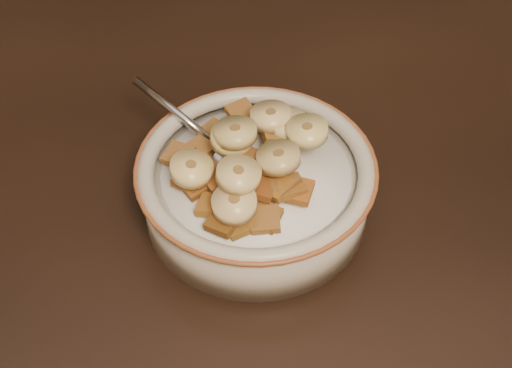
{
  "coord_description": "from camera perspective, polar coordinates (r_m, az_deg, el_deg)",
  "views": [
    {
      "loc": [
        -0.04,
        -0.34,
        1.18
      ],
      "look_at": [
        -0.02,
        0.02,
        0.78
      ],
      "focal_mm": 50.0,
      "sensor_mm": 36.0,
      "label": 1
    }
  ],
  "objects": [
    {
      "name": "cereal_square_3",
      "position": [
        0.49,
        0.3,
        -0.27
      ],
      "size": [
        0.03,
        0.02,
        0.01
      ],
      "primitive_type": "cube",
      "rotation": [
        0.06,
        -0.17,
        2.88
      ],
      "color": "#633110",
      "rests_on": "milk"
    },
    {
      "name": "milk",
      "position": [
        0.53,
        0.0,
        0.8
      ],
      "size": [
        0.14,
        0.14,
        0.0
      ],
      "primitive_type": "cylinder",
      "color": "white",
      "rests_on": "cereal_bowl"
    },
    {
      "name": "cereal_square_19",
      "position": [
        0.51,
        -5.32,
        0.37
      ],
      "size": [
        0.03,
        0.03,
        0.01
      ],
      "primitive_type": "cube",
      "rotation": [
        0.13,
        0.13,
        2.58
      ],
      "color": "brown",
      "rests_on": "milk"
    },
    {
      "name": "cereal_square_6",
      "position": [
        0.5,
        1.59,
        -0.18
      ],
      "size": [
        0.03,
        0.03,
        0.01
      ],
      "primitive_type": "cube",
      "rotation": [
        -0.14,
        -0.17,
        0.85
      ],
      "color": "#8E5E20",
      "rests_on": "milk"
    },
    {
      "name": "cereal_square_10",
      "position": [
        0.49,
        0.72,
        -2.67
      ],
      "size": [
        0.03,
        0.03,
        0.01
      ],
      "primitive_type": "cube",
      "rotation": [
        -0.09,
        -0.02,
        2.67
      ],
      "color": "brown",
      "rests_on": "milk"
    },
    {
      "name": "cereal_square_1",
      "position": [
        0.49,
        -2.65,
        -3.05
      ],
      "size": [
        0.03,
        0.03,
        0.01
      ],
      "primitive_type": "cube",
      "rotation": [
        -0.12,
        -0.04,
        0.99
      ],
      "color": "brown",
      "rests_on": "milk"
    },
    {
      "name": "table",
      "position": [
        0.56,
        2.19,
        -4.67
      ],
      "size": [
        1.41,
        0.92,
        0.04
      ],
      "primitive_type": "cube",
      "rotation": [
        0.0,
        0.0,
        0.01
      ],
      "color": "black",
      "rests_on": "floor"
    },
    {
      "name": "spoon",
      "position": [
        0.54,
        -2.25,
        2.49
      ],
      "size": [
        0.05,
        0.05,
        0.01
      ],
      "primitive_type": "ellipsoid",
      "rotation": [
        0.0,
        0.0,
        3.97
      ],
      "color": "#B1B6C6",
      "rests_on": "cereal_bowl"
    },
    {
      "name": "banana_slice_5",
      "position": [
        0.52,
        4.1,
        4.25
      ],
      "size": [
        0.04,
        0.04,
        0.01
      ],
      "primitive_type": "cylinder",
      "rotation": [
        -0.05,
        -0.05,
        0.26
      ],
      "color": "#FFF490",
      "rests_on": "milk"
    },
    {
      "name": "cereal_bowl",
      "position": [
        0.54,
        0.0,
        -0.68
      ],
      "size": [
        0.17,
        0.17,
        0.04
      ],
      "primitive_type": "cylinder",
      "color": "silver",
      "rests_on": "table"
    },
    {
      "name": "cereal_square_7",
      "position": [
        0.55,
        -3.22,
        4.22
      ],
      "size": [
        0.03,
        0.03,
        0.01
      ],
      "primitive_type": "cube",
      "rotation": [
        0.04,
        0.11,
        0.93
      ],
      "color": "brown",
      "rests_on": "milk"
    },
    {
      "name": "cereal_square_12",
      "position": [
        0.5,
        3.36,
        -0.53
      ],
      "size": [
        0.03,
        0.03,
        0.01
      ],
      "primitive_type": "cube",
      "rotation": [
        -0.13,
        0.0,
        2.79
      ],
      "color": "#9D511D",
      "rests_on": "milk"
    },
    {
      "name": "cereal_square_13",
      "position": [
        0.53,
        -6.23,
        2.32
      ],
      "size": [
        0.03,
        0.03,
        0.01
      ],
      "primitive_type": "cube",
      "rotation": [
        -0.06,
        -0.13,
        1.06
      ],
      "color": "brown",
      "rests_on": "milk"
    },
    {
      "name": "cereal_square_8",
      "position": [
        0.49,
        -1.35,
        -3.15
      ],
      "size": [
        0.03,
        0.03,
        0.01
      ],
      "primitive_type": "cube",
      "rotation": [
        -0.14,
        -0.06,
        1.95
      ],
      "color": "brown",
      "rests_on": "milk"
    },
    {
      "name": "cereal_square_5",
      "position": [
        0.49,
        0.75,
        -2.87
      ],
      "size": [
        0.02,
        0.02,
        0.01
      ],
      "primitive_type": "cube",
      "rotation": [
        0.13,
        -0.06,
        0.0
      ],
      "color": "brown",
      "rests_on": "milk"
    },
    {
      "name": "banana_slice_0",
      "position": [
        0.51,
        -1.95,
        3.68
      ],
      "size": [
        0.03,
        0.03,
        0.02
      ],
      "primitive_type": "cylinder",
      "rotation": [
        -0.09,
        -0.14,
        3.13
      ],
      "color": "tan",
      "rests_on": "milk"
    },
    {
      "name": "cereal_square_21",
      "position": [
        0.5,
        -3.51,
        -1.67
      ],
      "size": [
        0.03,
        0.03,
        0.01
      ],
      "primitive_type": "cube",
      "rotation": [
        -0.2,
        0.08,
        1.27
      ],
      "color": "#955A19",
      "rests_on": "milk"
    },
    {
      "name": "cereal_square_20",
      "position": [
        0.5,
        -1.43,
        0.87
      ],
      "size": [
        0.02,
        0.02,
        0.01
      ],
      "primitive_type": "cube",
      "rotation": [
        -0.1,
        0.15,
        2.91
      ],
      "color": "brown",
      "rests_on": "milk"
    },
    {
      "name": "cereal_square_11",
      "position": [
        0.51,
        -4.87,
        0.02
      ],
      "size": [
        0.03,
        0.03,
        0.01
      ],
      "primitive_type": "cube",
      "rotation": [
        -0.12,
        -0.13,
        2.18
      ],
      "color": "brown",
      "rests_on": "milk"
    },
    {
      "name": "cereal_square_15",
      "position": [
        0.51,
        -3.14,
        0.52
      ],
      "size": [
        0.03,
        0.03,
        0.01
      ],
      "primitive_type": "cube",
      "rotation": [
        0.03,
        -0.14,
        0.53
      ],
      "color": "brown",
      "rests_on": "milk"
    },
    {
      "name": "cereal_square_18",
      "position": [
        0.56,
        0.9,
        4.89
      ],
      "size": [
        0.03,
        0.03,
        0.01
      ],
      "primitive_type": "cube",
      "rotation": [
        -0.01,
        0.17,
        2.0
      ],
      "color": "brown",
      "rests_on": "milk"
    },
    {
      "name": "banana_slice_2",
      "position": [
        0.48,
        -1.4,
        0.75
      ],
      "size": [
        0.04,
        0.04,
        0.01
      ],
      "primitive_type": "cylinder",
      "rotation": [
        0.1,
        -0.07,
        2.03
      ],
      "color": "beige",
      "rests_on": "milk"
    },
    {
      "name": "banana_slice_7",
      "position": [
        0.5,
        -5.18,
        1.21
      ],
      "size": [
        0.04,
        0.04,
        0.02
      ],
      "primitive_type": "cylinder",
      "rotation": [
        0.11,
        0.11,
        0.57
      ],
      "color": "#F3DB87",
      "rests_on": "milk"
    },
    {
      "name": "cereal_square_14",
      "position": [
        0.55,
        2.73,
        4.37
      ],
      "size": [
        0.03,
        0.03,
        0.01
      ],
      "primitive_type": "cube",
      "rotation": [
        0.15,
        -0.01,
        1.95
      ],
      "color": "brown",
      "rests_on": "milk"
    },
    {
      "name": "cereal_square_22",
      "position": [
        0.56,
        -1.18,
        5.73
      ],
      "size": [
        0.03,
        0.03,
        0.01
      ],
      "primitive_type": "cube",
      "rotation": [
        0.23,
        -0.02,
        0.53
      ],
      "color": "brown",
      "rests_on": "milk"
    },
    {
      "name": "cereal_square_0",
      "position": [
        0.5,
        -1.12,
        0.26
      ],
      "size": [
        0.02,
        0.02,
        0.01
      ],
      "primitive_type": "cube",
      "rotation": [
        -0.2,
        -0.17,
        0.04
      ],
      "color": "brown",
      "rests_on": "milk"
    },
    {
      "name": "cereal_square_17",
      "position": [
        0.5,
        -0.37,
        1.85
      ],
      "size": [
        0.03,
        0.03,
        0.01
      ],
      "primitive_type": "cube",
      "rotation": [
        -0.05,
        0.08,
        2.61
      ],
      "color": "brown",
      "rests_on": "milk"
    },
    {
      "name": "cereal_square_4",
      "position": [
        0.5,
        2.1,
        0.18
      ],
      "size": [
        0.03,
        0.03,
        0.01
      ],
      "primitive_type": "cube",
      "rotation": [
        -0.14,
        0.09,
        2.29
      ],
      "color": "brown",
      "rests_on": "milk"
    },
    {
      "name": "banana_slice_1",
      "position": [
        0.48,
        -1.74,
        -1.56
      ],
      "size": [
        0.04,
        0.04,
        0.01
      ],
      "primitive_type": "cylinder",
      "rotation": [
        0.0,
        -0.13,
        1.02
      ],
      "color": "beige",
      "rests_on": "milk"
    },
    {
      "name": "cereal_square_2",
      "position": [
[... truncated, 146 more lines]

